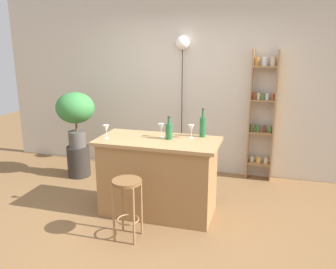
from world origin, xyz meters
name	(u,v)px	position (x,y,z in m)	size (l,w,h in m)	color
ground	(151,223)	(0.00, 0.00, 0.00)	(12.00, 12.00, 0.00)	brown
back_wall	(190,84)	(0.00, 1.95, 1.40)	(6.40, 0.10, 2.80)	beige
kitchen_counter	(158,176)	(0.00, 0.30, 0.47)	(1.44, 0.70, 0.93)	#9E7042
bar_stool	(127,196)	(-0.13, -0.36, 0.49)	(0.31, 0.31, 0.67)	#997047
spice_shelf	(262,114)	(1.13, 1.79, 1.01)	(0.36, 0.18, 1.94)	#9E7042
plant_stool	(79,161)	(-1.56, 1.12, 0.24)	(0.35, 0.35, 0.48)	#2D2823
potted_plant	(75,111)	(-1.56, 1.12, 1.03)	(0.59, 0.53, 0.84)	#514C47
bottle_vinegar	(203,126)	(0.48, 0.57, 1.06)	(0.07, 0.07, 0.35)	#236638
bottle_soda_blue	(169,131)	(0.12, 0.36, 1.04)	(0.08, 0.08, 0.27)	#236638
wine_glass_left	(161,127)	(0.00, 0.43, 1.05)	(0.07, 0.07, 0.16)	silver
wine_glass_center	(106,129)	(-0.60, 0.17, 1.05)	(0.07, 0.07, 0.16)	silver
wine_glass_right	(191,129)	(0.36, 0.47, 1.05)	(0.07, 0.07, 0.16)	silver
pendant_globe_light	(182,45)	(-0.10, 1.84, 1.99)	(0.21, 0.21, 2.13)	black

